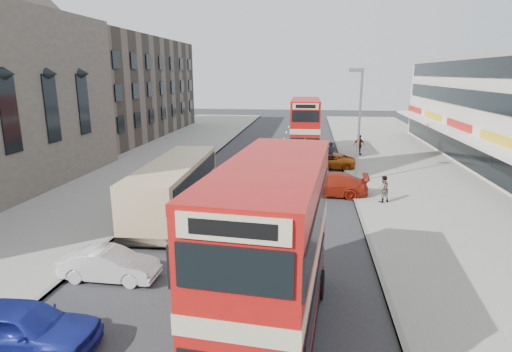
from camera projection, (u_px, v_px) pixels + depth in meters
The scene contains 18 objects.
ground at pixel (207, 316), 13.71m from camera, with size 160.00×160.00×0.00m, color #28282B.
road_surface at pixel (268, 174), 32.95m from camera, with size 12.00×90.00×0.01m, color #28282B.
pavement_right at pixel (426, 178), 31.41m from camera, with size 12.00×90.00×0.15m, color gray.
pavement_left at pixel (125, 169), 34.45m from camera, with size 12.00×90.00×0.15m, color gray.
kerb_left at pixel (194, 171), 33.70m from camera, with size 0.20×90.00×0.16m, color gray.
kerb_right at pixel (347, 176), 32.16m from camera, with size 0.20×90.00×0.16m, color gray.
brick_terrace at pixel (108, 88), 51.60m from camera, with size 14.00×28.00×12.00m, color #66594C.
street_lamp at pixel (359, 117), 29.04m from camera, with size 1.00×0.20×8.12m.
bus_main at pixel (272, 253), 11.94m from camera, with size 3.35×9.73×5.26m.
bus_second at pixel (305, 127), 39.50m from camera, with size 2.71×9.54×5.25m.
coach at pixel (175, 186), 23.36m from camera, with size 3.07×10.60×2.79m.
car_left_near at pixel (21, 328), 11.82m from camera, with size 1.78×4.42×1.51m, color navy.
car_left_front at pixel (110, 264), 16.03m from camera, with size 1.32×3.77×1.24m, color silver.
car_right_a at pixel (327, 184), 27.07m from camera, with size 2.10×5.17×1.50m, color #9D200F.
car_right_b at pixel (328, 161), 34.83m from camera, with size 2.11×4.57×1.27m, color #C75513.
pedestrian_near at pixel (383, 189), 25.15m from camera, with size 0.61×0.42×1.67m, color gray.
pedestrian_far at pixel (359, 145), 39.67m from camera, with size 1.14×0.47×1.94m, color gray.
cyclist at pixel (331, 159), 34.48m from camera, with size 0.72×1.59×2.28m.
Camera 1 is at (3.19, -11.87, 7.81)m, focal length 29.12 mm.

